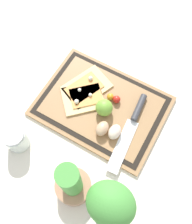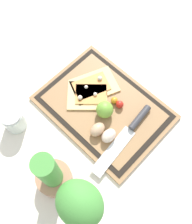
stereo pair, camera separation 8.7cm
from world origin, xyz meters
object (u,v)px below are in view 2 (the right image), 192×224
object	(u,v)px
pizza_slice_near	(94,86)
pizza_slice_far	(88,96)
lime	(105,110)
cherry_tomato_red	(120,104)
egg_pink	(109,136)
herb_pot	(52,176)
herb_glass	(80,205)
sauce_jar	(14,120)
cherry_tomato_yellow	(114,100)
egg_brown	(98,130)
knife	(132,128)

from	to	relation	value
pizza_slice_near	pizza_slice_far	bearing A→B (deg)	107.39
lime	cherry_tomato_red	bearing A→B (deg)	-108.69
egg_pink	herb_pot	size ratio (longest dim) A/B	0.23
cherry_tomato_red	herb_glass	world-z (taller)	herb_glass
egg_pink	sauce_jar	world-z (taller)	sauce_jar
herb_pot	sauce_jar	bearing A→B (deg)	-8.35
cherry_tomato_yellow	sauce_jar	distance (m)	0.34
sauce_jar	herb_glass	bearing A→B (deg)	174.55
herb_glass	pizza_slice_far	bearing A→B (deg)	-47.71
pizza_slice_far	egg_brown	bearing A→B (deg)	148.25
pizza_slice_far	cherry_tomato_red	bearing A→B (deg)	-155.19
pizza_slice_far	lime	bearing A→B (deg)	175.51
egg_pink	knife	bearing A→B (deg)	-114.14
egg_pink	cherry_tomato_yellow	world-z (taller)	egg_pink
cherry_tomato_yellow	cherry_tomato_red	bearing A→B (deg)	-177.58
lime	herb_pot	size ratio (longest dim) A/B	0.25
pizza_slice_near	cherry_tomato_red	world-z (taller)	cherry_tomato_red
knife	cherry_tomato_yellow	distance (m)	0.11
lime	cherry_tomato_red	world-z (taller)	lime
cherry_tomato_red	herb_pot	xyz separation A→B (m)	(-0.03, 0.32, 0.05)
cherry_tomato_yellow	sauce_jar	xyz separation A→B (m)	(0.18, 0.28, 0.01)
knife	herb_glass	world-z (taller)	herb_glass
sauce_jar	egg_brown	bearing A→B (deg)	-142.57
herb_glass	egg_brown	bearing A→B (deg)	-56.55
sauce_jar	herb_glass	distance (m)	0.36
egg_brown	herb_glass	bearing A→B (deg)	123.45
cherry_tomato_yellow	herb_pot	world-z (taller)	herb_pot
lime	herb_pot	xyz separation A→B (m)	(-0.04, 0.26, 0.04)
cherry_tomato_red	herb_pot	world-z (taller)	herb_pot
knife	herb_pot	xyz separation A→B (m)	(0.06, 0.29, 0.06)
lime	sauce_jar	world-z (taller)	sauce_jar
egg_brown	herb_pot	distance (m)	0.21
egg_brown	egg_pink	bearing A→B (deg)	-166.30
egg_brown	cherry_tomato_yellow	distance (m)	0.12
cherry_tomato_yellow	sauce_jar	size ratio (longest dim) A/B	0.28
egg_brown	lime	size ratio (longest dim) A/B	0.92
pizza_slice_far	sauce_jar	xyz separation A→B (m)	(0.10, 0.24, 0.02)
egg_brown	herb_glass	xyz separation A→B (m)	(-0.13, 0.20, 0.09)
egg_pink	herb_glass	xyz separation A→B (m)	(-0.09, 0.21, 0.09)
pizza_slice_far	cherry_tomato_red	size ratio (longest dim) A/B	6.66
egg_pink	cherry_tomato_red	size ratio (longest dim) A/B	2.02
cherry_tomato_red	cherry_tomato_yellow	distance (m)	0.02
lime	egg_pink	bearing A→B (deg)	141.71
pizza_slice_far	egg_pink	xyz separation A→B (m)	(-0.15, 0.06, 0.01)
egg_pink	cherry_tomato_yellow	xyz separation A→B (m)	(0.07, -0.11, -0.01)
pizza_slice_near	lime	size ratio (longest dim) A/B	3.21
herb_glass	egg_pink	bearing A→B (deg)	-66.27
cherry_tomato_red	herb_glass	size ratio (longest dim) A/B	0.12
lime	herb_glass	size ratio (longest dim) A/B	0.27
knife	egg_pink	world-z (taller)	egg_pink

